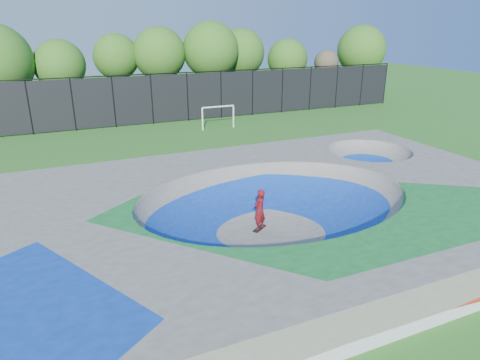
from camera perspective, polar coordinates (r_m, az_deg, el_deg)
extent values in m
plane|color=#27661C|center=(17.29, 4.57, -6.47)|extent=(120.00, 120.00, 0.00)
cube|color=gray|center=(16.97, 4.64, -4.21)|extent=(22.00, 14.00, 1.50)
imported|color=red|center=(16.85, 2.63, -4.01)|extent=(0.73, 0.66, 1.69)
cube|color=black|center=(17.19, 2.59, -6.50)|extent=(0.76, 0.64, 0.05)
cylinder|color=white|center=(33.25, -5.02, 8.09)|extent=(0.12, 0.12, 1.72)
cylinder|color=white|center=(34.15, -0.88, 8.48)|extent=(0.12, 0.12, 1.72)
cylinder|color=white|center=(33.52, -2.95, 9.73)|extent=(2.58, 0.12, 0.12)
cylinder|color=black|center=(35.05, -26.29, 8.63)|extent=(0.09, 0.09, 4.00)
cylinder|color=black|center=(35.05, -21.38, 9.32)|extent=(0.09, 0.09, 4.00)
cylinder|color=black|center=(35.31, -16.48, 9.94)|extent=(0.09, 0.09, 4.00)
cylinder|color=black|center=(35.81, -11.66, 10.47)|extent=(0.09, 0.09, 4.00)
cylinder|color=black|center=(36.56, -7.00, 10.92)|extent=(0.09, 0.09, 4.00)
cylinder|color=black|center=(37.53, -2.54, 11.28)|extent=(0.09, 0.09, 4.00)
cylinder|color=black|center=(38.71, 1.68, 11.56)|extent=(0.09, 0.09, 4.00)
cylinder|color=black|center=(40.08, 5.64, 11.76)|extent=(0.09, 0.09, 4.00)
cylinder|color=black|center=(41.62, 9.33, 11.90)|extent=(0.09, 0.09, 4.00)
cylinder|color=black|center=(43.31, 12.74, 11.99)|extent=(0.09, 0.09, 4.00)
cylinder|color=black|center=(45.15, 15.89, 12.04)|extent=(0.09, 0.09, 4.00)
cylinder|color=black|center=(47.10, 18.78, 12.05)|extent=(0.09, 0.09, 4.00)
cube|color=black|center=(35.81, -11.66, 10.47)|extent=(48.00, 0.03, 3.80)
cylinder|color=black|center=(35.55, -11.89, 13.65)|extent=(48.00, 0.08, 0.08)
cylinder|color=#483724|center=(39.04, -29.09, 8.29)|extent=(0.44, 0.44, 2.85)
cylinder|color=#483724|center=(39.39, -22.31, 9.53)|extent=(0.44, 0.44, 3.04)
sphere|color=#32671B|center=(39.03, -22.91, 13.94)|extent=(4.11, 4.11, 4.11)
cylinder|color=#483724|center=(41.59, -15.74, 11.06)|extent=(0.44, 0.44, 3.48)
sphere|color=#32671B|center=(41.25, -16.18, 15.52)|extent=(4.04, 4.04, 4.04)
cylinder|color=#483724|center=(41.36, -10.39, 11.40)|extent=(0.44, 0.44, 3.44)
sphere|color=#32671B|center=(41.00, -10.71, 16.23)|extent=(4.75, 4.75, 4.75)
cylinder|color=#483724|center=(41.89, -3.79, 11.84)|extent=(0.44, 0.44, 3.53)
sphere|color=#32671B|center=(41.53, -3.91, 16.91)|extent=(5.19, 5.19, 5.19)
cylinder|color=#483724|center=(44.48, 0.10, 12.23)|extent=(0.44, 0.44, 3.32)
sphere|color=#32671B|center=(44.14, 0.11, 16.62)|extent=(4.67, 4.67, 4.67)
cylinder|color=#483724|center=(47.39, 6.20, 12.22)|extent=(0.44, 0.44, 2.70)
sphere|color=#32671B|center=(47.09, 6.33, 15.74)|extent=(4.19, 4.19, 4.19)
cylinder|color=#483724|center=(48.42, 11.25, 12.18)|extent=(0.44, 0.44, 2.80)
sphere|color=brown|center=(48.16, 11.45, 15.12)|extent=(2.60, 2.60, 2.60)
cylinder|color=#483724|center=(50.92, 15.50, 12.41)|extent=(0.44, 0.44, 3.14)
sphere|color=#32671B|center=(50.62, 15.88, 16.36)|extent=(5.23, 5.23, 5.23)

